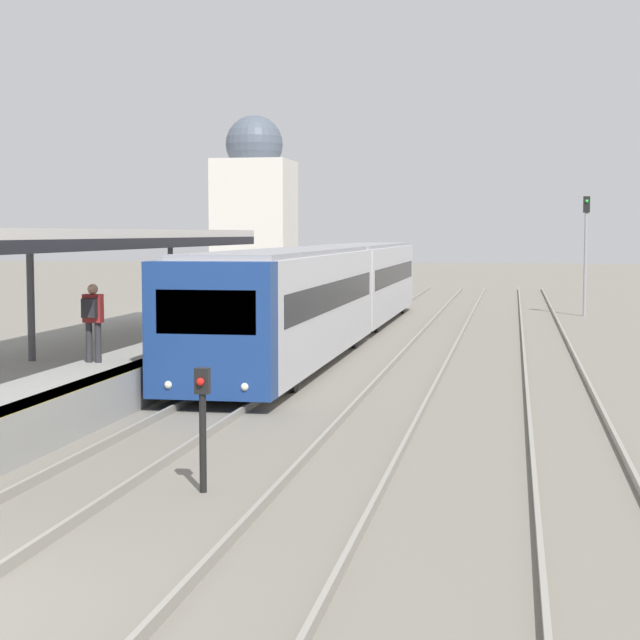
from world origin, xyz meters
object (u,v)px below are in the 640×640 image
object	(u,v)px
signal_post_near	(203,415)
signal_mast_far	(586,241)
person_on_platform	(92,316)
train_near	(332,288)

from	to	relation	value
signal_post_near	signal_mast_far	bearing A→B (deg)	77.72
person_on_platform	train_near	world-z (taller)	train_near
person_on_platform	signal_mast_far	world-z (taller)	signal_mast_far
train_near	signal_mast_far	distance (m)	15.25
train_near	signal_post_near	size ratio (longest dim) A/B	17.14
train_near	signal_mast_far	world-z (taller)	signal_mast_far
person_on_platform	signal_post_near	bearing A→B (deg)	-57.55
signal_post_near	train_near	bearing A→B (deg)	94.79
train_near	person_on_platform	bearing A→B (deg)	-100.83
signal_post_near	signal_mast_far	size ratio (longest dim) A/B	0.34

